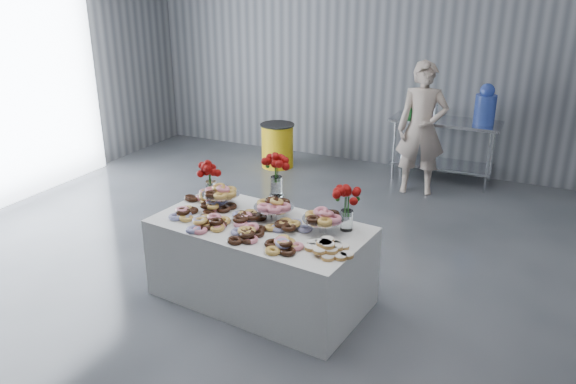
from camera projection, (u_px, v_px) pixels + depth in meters
name	position (u px, v px, depth m)	size (l,w,h in m)	color
ground	(242.00, 302.00, 5.15)	(9.00, 9.00, 0.00)	#35373D
display_table	(261.00, 262.00, 5.09)	(1.90, 1.00, 0.75)	white
prep_table	(444.00, 139.00, 7.98)	(1.50, 0.60, 0.90)	silver
donut_mounds	(257.00, 222.00, 4.90)	(1.80, 0.80, 0.09)	gold
cake_stand_left	(221.00, 192.00, 5.29)	(0.36, 0.36, 0.17)	silver
cake_stand_mid	(274.00, 205.00, 5.00)	(0.36, 0.36, 0.17)	silver
cake_stand_right	(323.00, 217.00, 4.75)	(0.36, 0.36, 0.17)	silver
danish_pile	(327.00, 245.00, 4.45)	(0.48, 0.48, 0.11)	silver
bouquet_left	(210.00, 170.00, 5.41)	(0.26, 0.26, 0.42)	white
bouquet_right	(348.00, 198.00, 4.74)	(0.26, 0.26, 0.42)	white
bouquet_center	(276.00, 172.00, 5.12)	(0.26, 0.26, 0.57)	silver
water_jug	(485.00, 106.00, 7.59)	(0.28, 0.28, 0.55)	blue
drink_bottles	(423.00, 110.00, 7.88)	(0.54, 0.08, 0.27)	#268C33
person	(422.00, 129.00, 7.47)	(0.65, 0.43, 1.78)	#CC8C93
trash_barrel	(277.00, 145.00, 8.68)	(0.53, 0.53, 0.68)	yellow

